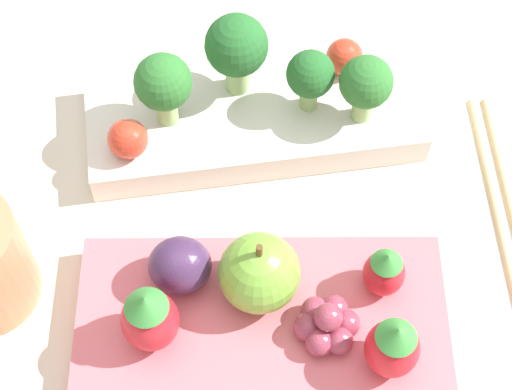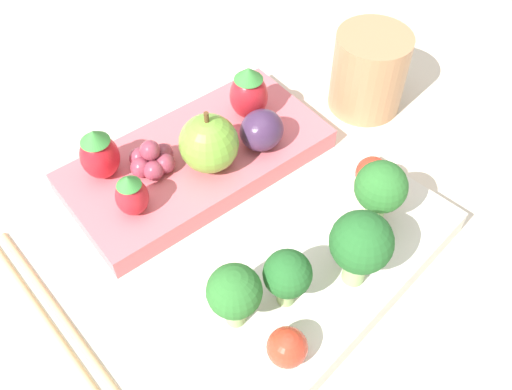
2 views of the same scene
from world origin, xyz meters
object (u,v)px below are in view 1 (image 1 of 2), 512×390
chopsticks_pair (509,228)px  apple (258,273)px  strawberry_2 (384,272)px  strawberry_1 (149,318)px  cherry_tomato_1 (344,57)px  strawberry_0 (393,347)px  bento_box_fruit (259,326)px  broccoli_floret_0 (242,47)px  cherry_tomato_0 (128,139)px  broccoli_floret_2 (163,84)px  broccoli_floret_1 (310,76)px  bento_box_savoury (253,116)px  grape_cluster (327,324)px  plum (180,265)px  broccoli_floret_3 (366,84)px

chopsticks_pair → apple: bearing=-167.7°
strawberry_2 → strawberry_1: bearing=-172.2°
cherry_tomato_1 → strawberry_0: size_ratio=0.54×
bento_box_fruit → apple: size_ratio=4.06×
cherry_tomato_1 → strawberry_1: bearing=-127.1°
bento_box_fruit → cherry_tomato_1: (0.08, 0.18, 0.03)m
broccoli_floret_0 → cherry_tomato_0: (-0.08, -0.05, -0.03)m
broccoli_floret_2 → broccoli_floret_1: bearing=1.3°
strawberry_2 → broccoli_floret_2: bearing=132.4°
bento_box_savoury → cherry_tomato_0: size_ratio=8.72×
cherry_tomato_0 → grape_cluster: cherry_tomato_0 is taller
broccoli_floret_1 → strawberry_0: bearing=-82.9°
cherry_tomato_0 → cherry_tomato_1: size_ratio=1.03×
broccoli_floret_2 → cherry_tomato_0: size_ratio=2.17×
strawberry_1 → strawberry_2: strawberry_1 is taller
cherry_tomato_1 → plum: plum is taller
cherry_tomato_1 → strawberry_1: strawberry_1 is taller
apple → broccoli_floret_0: bearing=88.4°
cherry_tomato_0 → strawberry_2: 0.18m
strawberry_2 → chopsticks_pair: strawberry_2 is taller
cherry_tomato_0 → strawberry_2: size_ratio=0.68×
strawberry_2 → grape_cluster: 0.05m
apple → strawberry_2: size_ratio=1.46×
broccoli_floret_0 → strawberry_0: broccoli_floret_0 is taller
broccoli_floret_2 → grape_cluster: bearing=-61.9°
apple → bento_box_fruit: bearing=-93.6°
bento_box_savoury → bento_box_fruit: 0.15m
plum → broccoli_floret_0: bearing=70.4°
cherry_tomato_0 → bento_box_fruit: bearing=-59.7°
bento_box_fruit → broccoli_floret_0: (0.01, 0.17, 0.05)m
broccoli_floret_0 → strawberry_1: bearing=-111.2°
broccoli_floret_1 → broccoli_floret_3: broccoli_floret_3 is taller
broccoli_floret_1 → chopsticks_pair: (0.12, -0.10, -0.05)m
bento_box_savoury → plum: 0.14m
plum → chopsticks_pair: size_ratio=0.18×
broccoli_floret_1 → cherry_tomato_1: (0.03, 0.03, -0.02)m
broccoli_floret_3 → strawberry_0: 0.17m
apple → strawberry_2: apple is taller
bento_box_savoury → bento_box_fruit: size_ratio=1.01×
bento_box_savoury → plum: bearing=-114.2°
bento_box_savoury → strawberry_2: 0.15m
broccoli_floret_2 → grape_cluster: 0.18m
strawberry_1 → broccoli_floret_1: bearing=54.5°
plum → grape_cluster: bearing=-27.2°
broccoli_floret_3 → chopsticks_pair: broccoli_floret_3 is taller
apple → strawberry_1: size_ratio=1.11×
plum → grape_cluster: 0.09m
bento_box_savoury → strawberry_1: bearing=-114.9°
apple → strawberry_0: bearing=-36.4°
bento_box_fruit → broccoli_floret_0: 0.18m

